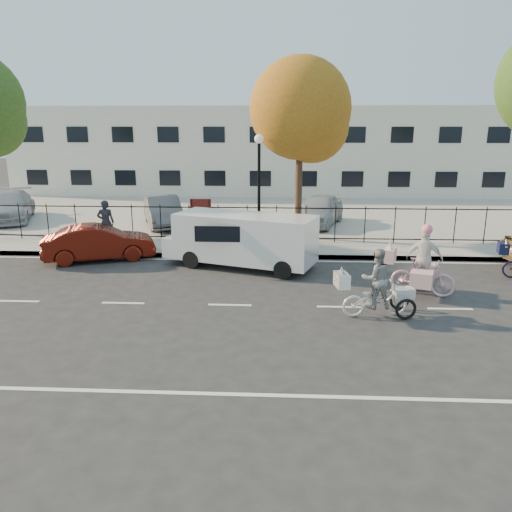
# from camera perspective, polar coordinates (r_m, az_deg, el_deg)

# --- Properties ---
(ground) EXTENTS (120.00, 120.00, 0.00)m
(ground) POSITION_cam_1_polar(r_m,az_deg,el_deg) (13.87, -3.01, -5.63)
(ground) COLOR #333334
(road_markings) EXTENTS (60.00, 9.52, 0.01)m
(road_markings) POSITION_cam_1_polar(r_m,az_deg,el_deg) (13.87, -3.01, -5.61)
(road_markings) COLOR silver
(road_markings) RESTS_ON ground
(curb) EXTENTS (60.00, 0.10, 0.15)m
(curb) POSITION_cam_1_polar(r_m,az_deg,el_deg) (18.65, -1.44, 0.00)
(curb) COLOR #A8A399
(curb) RESTS_ON ground
(sidewalk) EXTENTS (60.00, 2.20, 0.15)m
(sidewalk) POSITION_cam_1_polar(r_m,az_deg,el_deg) (19.66, -1.21, 0.78)
(sidewalk) COLOR #A8A399
(sidewalk) RESTS_ON ground
(parking_lot) EXTENTS (60.00, 15.60, 0.15)m
(parking_lot) POSITION_cam_1_polar(r_m,az_deg,el_deg) (28.36, 0.07, 5.14)
(parking_lot) COLOR #A8A399
(parking_lot) RESTS_ON ground
(iron_fence) EXTENTS (58.00, 0.06, 1.50)m
(iron_fence) POSITION_cam_1_polar(r_m,az_deg,el_deg) (20.55, -1.01, 3.76)
(iron_fence) COLOR black
(iron_fence) RESTS_ON sidewalk
(building) EXTENTS (34.00, 10.00, 6.00)m
(building) POSITION_cam_1_polar(r_m,az_deg,el_deg) (38.00, 0.83, 12.04)
(building) COLOR silver
(building) RESTS_ON ground
(lamppost) EXTENTS (0.36, 0.36, 4.33)m
(lamppost) POSITION_cam_1_polar(r_m,az_deg,el_deg) (19.82, 0.35, 9.81)
(lamppost) COLOR black
(lamppost) RESTS_ON sidewalk
(street_sign) EXTENTS (0.85, 0.06, 1.80)m
(street_sign) POSITION_cam_1_polar(r_m,az_deg,el_deg) (20.28, -6.33, 5.00)
(street_sign) COLOR black
(street_sign) RESTS_ON sidewalk
(zebra_trike) EXTENTS (2.12, 1.00, 1.81)m
(zebra_trike) POSITION_cam_1_polar(r_m,az_deg,el_deg) (13.25, 13.54, -3.84)
(zebra_trike) COLOR white
(zebra_trike) RESTS_ON ground
(unicorn_bike) EXTENTS (2.13, 1.55, 2.11)m
(unicorn_bike) POSITION_cam_1_polar(r_m,az_deg,el_deg) (15.24, 18.46, -1.43)
(unicorn_bike) COLOR #E1ABC0
(unicorn_bike) RESTS_ON ground
(white_van) EXTENTS (5.65, 3.24, 1.86)m
(white_van) POSITION_cam_1_polar(r_m,az_deg,el_deg) (17.21, -1.59, 2.00)
(white_van) COLOR white
(white_van) RESTS_ON ground
(red_sedan) EXTENTS (4.19, 2.68, 1.30)m
(red_sedan) POSITION_cam_1_polar(r_m,az_deg,el_deg) (19.11, -17.48, 1.46)
(red_sedan) COLOR #541209
(red_sedan) RESTS_ON ground
(pedestrian) EXTENTS (0.74, 0.57, 1.80)m
(pedestrian) POSITION_cam_1_polar(r_m,az_deg,el_deg) (20.82, -16.78, 3.69)
(pedestrian) COLOR black
(pedestrian) RESTS_ON sidewalk
(lot_car_a) EXTENTS (3.64, 5.35, 1.44)m
(lot_car_a) POSITION_cam_1_polar(r_m,az_deg,el_deg) (28.04, -26.33, 5.14)
(lot_car_a) COLOR #B1B2B9
(lot_car_a) RESTS_ON parking_lot
(lot_car_c) EXTENTS (2.88, 4.51, 1.40)m
(lot_car_c) POSITION_cam_1_polar(r_m,az_deg,el_deg) (24.10, -10.55, 5.04)
(lot_car_c) COLOR #4E5056
(lot_car_c) RESTS_ON parking_lot
(lot_car_d) EXTENTS (2.98, 4.61, 1.46)m
(lot_car_d) POSITION_cam_1_polar(r_m,az_deg,el_deg) (24.17, 7.22, 5.27)
(lot_car_d) COLOR #ADB0B5
(lot_car_d) RESTS_ON parking_lot
(tree_mid) EXTENTS (4.09, 4.09, 7.50)m
(tree_mid) POSITION_cam_1_polar(r_m,az_deg,el_deg) (20.94, 5.48, 15.88)
(tree_mid) COLOR #442D1D
(tree_mid) RESTS_ON ground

